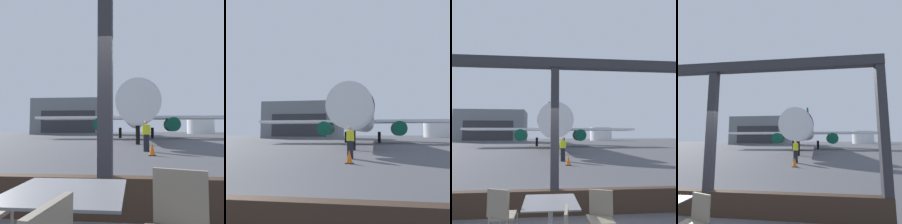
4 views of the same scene
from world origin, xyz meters
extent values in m
plane|color=#4C4C51|center=(0.00, 40.00, 0.00)|extent=(220.00, 220.00, 0.00)
cube|color=#38281E|center=(0.00, 0.00, 0.28)|extent=(8.47, 0.24, 0.56)
cube|color=#2D2D33|center=(0.00, 0.00, 1.76)|extent=(0.20, 0.20, 3.53)
cube|color=slate|center=(-0.13, -1.45, 0.72)|extent=(0.90, 0.90, 0.02)
cube|color=gray|center=(0.73, -1.46, 0.70)|extent=(0.39, 0.18, 0.41)
cylinder|color=silver|center=(0.70, 32.08, 3.28)|extent=(3.42, 31.97, 3.42)
cone|color=silver|center=(0.70, 14.79, 3.28)|extent=(3.25, 2.60, 3.25)
cylinder|color=black|center=(0.70, 16.69, 3.43)|extent=(3.49, 0.90, 3.49)
cube|color=silver|center=(-6.97, 32.06, 2.98)|extent=(13.64, 4.20, 0.36)
cube|color=silver|center=(8.38, 32.06, 2.98)|extent=(13.64, 4.20, 0.36)
cylinder|color=#0C4C38|center=(-4.21, 30.66, 1.98)|extent=(1.90, 3.20, 1.90)
cylinder|color=#0C4C38|center=(5.61, 30.66, 1.98)|extent=(1.90, 3.20, 1.90)
cube|color=#0C4C38|center=(0.70, 46.56, 7.40)|extent=(0.36, 4.40, 5.20)
cylinder|color=black|center=(0.70, 16.99, 0.79)|extent=(0.36, 0.36, 1.57)
cylinder|color=black|center=(-1.70, 33.06, 0.79)|extent=(0.44, 0.44, 1.57)
cylinder|color=black|center=(3.10, 33.06, 0.79)|extent=(0.44, 0.44, 1.57)
cube|color=black|center=(1.08, 10.40, 0.47)|extent=(0.32, 0.20, 0.95)
cube|color=yellow|center=(1.08, 10.40, 1.23)|extent=(0.40, 0.22, 0.55)
sphere|color=tan|center=(1.08, 10.40, 1.63)|extent=(0.22, 0.22, 0.22)
cylinder|color=yellow|center=(0.90, 10.56, 1.20)|extent=(0.09, 0.09, 0.52)
cylinder|color=yellow|center=(1.26, 10.24, 1.20)|extent=(0.09, 0.09, 0.52)
cone|color=orange|center=(1.24, 8.24, 0.31)|extent=(0.32, 0.32, 0.62)
cube|color=black|center=(1.24, 8.24, 0.01)|extent=(0.36, 0.36, 0.03)
cube|color=slate|center=(-17.23, 65.72, 4.97)|extent=(21.11, 12.36, 9.95)
cube|color=#2D2D33|center=(-17.23, 59.49, 3.48)|extent=(14.78, 0.10, 5.97)
cylinder|color=white|center=(22.82, 80.70, 2.66)|extent=(8.88, 8.88, 5.33)
camera|label=1|loc=(0.40, -3.33, 1.20)|focal=38.64mm
camera|label=2|loc=(2.35, -2.93, 1.36)|focal=39.52mm
camera|label=3|loc=(-0.23, -5.14, 1.83)|focal=33.67mm
camera|label=4|loc=(2.61, -4.53, 1.79)|focal=30.49mm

